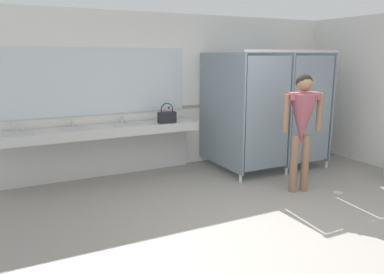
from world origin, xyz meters
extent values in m
cube|color=gray|center=(0.00, 0.00, -0.05)|extent=(6.90, 6.68, 0.10)
cube|color=silver|center=(0.00, 3.10, 1.34)|extent=(6.90, 0.12, 2.67)
cube|color=#9E937F|center=(0.00, 3.03, 1.05)|extent=(6.90, 0.01, 0.06)
cube|color=silver|center=(-1.46, 2.74, 0.80)|extent=(3.17, 0.56, 0.14)
cube|color=silver|center=(-1.46, 2.98, 0.37)|extent=(3.17, 0.08, 0.73)
cube|color=beige|center=(-2.65, 2.71, 0.82)|extent=(0.42, 0.31, 0.11)
cylinder|color=silver|center=(-2.65, 2.93, 0.93)|extent=(0.04, 0.04, 0.11)
cylinder|color=silver|center=(-2.65, 2.87, 0.97)|extent=(0.03, 0.11, 0.03)
sphere|color=silver|center=(-2.58, 2.94, 0.90)|extent=(0.04, 0.04, 0.04)
cube|color=beige|center=(-1.86, 2.71, 0.82)|extent=(0.42, 0.31, 0.11)
cylinder|color=silver|center=(-1.86, 2.93, 0.93)|extent=(0.04, 0.04, 0.11)
cylinder|color=silver|center=(-1.86, 2.87, 0.97)|extent=(0.03, 0.11, 0.03)
sphere|color=silver|center=(-1.79, 2.94, 0.90)|extent=(0.04, 0.04, 0.04)
cube|color=beige|center=(-1.07, 2.71, 0.82)|extent=(0.42, 0.31, 0.11)
cylinder|color=silver|center=(-1.07, 2.93, 0.93)|extent=(0.04, 0.04, 0.11)
cylinder|color=silver|center=(-1.07, 2.87, 0.97)|extent=(0.03, 0.11, 0.03)
sphere|color=silver|center=(-1.00, 2.94, 0.90)|extent=(0.04, 0.04, 0.04)
cube|color=beige|center=(-0.27, 2.71, 0.82)|extent=(0.42, 0.31, 0.11)
cylinder|color=silver|center=(-0.27, 2.93, 0.93)|extent=(0.04, 0.04, 0.11)
cylinder|color=silver|center=(-0.27, 2.87, 0.97)|extent=(0.03, 0.11, 0.03)
sphere|color=silver|center=(-0.20, 2.94, 0.90)|extent=(0.04, 0.04, 0.04)
cube|color=silver|center=(-1.46, 3.03, 1.55)|extent=(3.07, 0.02, 1.06)
cube|color=gray|center=(0.45, 2.31, 1.07)|extent=(0.03, 1.42, 1.89)
cylinder|color=silver|center=(0.45, 1.65, 0.06)|extent=(0.05, 0.05, 0.12)
cube|color=gray|center=(1.37, 2.31, 1.07)|extent=(0.03, 1.42, 1.89)
cylinder|color=silver|center=(1.37, 1.65, 0.06)|extent=(0.05, 0.05, 0.12)
cube|color=gray|center=(2.29, 2.31, 1.07)|extent=(0.03, 1.42, 1.89)
cylinder|color=silver|center=(2.29, 1.65, 0.06)|extent=(0.05, 0.05, 0.12)
cube|color=gray|center=(0.91, 1.62, 1.07)|extent=(0.84, 0.03, 1.79)
cube|color=gray|center=(1.83, 1.62, 1.07)|extent=(0.84, 0.03, 1.79)
cube|color=#B7BABF|center=(1.37, 1.62, 2.03)|extent=(1.90, 0.04, 0.04)
cylinder|color=#8C664C|center=(1.08, 0.92, 0.42)|extent=(0.11, 0.11, 0.84)
cylinder|color=#8C664C|center=(0.90, 0.97, 0.42)|extent=(0.11, 0.11, 0.84)
cone|color=#994C56|center=(0.99, 0.95, 1.08)|extent=(0.49, 0.49, 0.72)
cube|color=#994C56|center=(0.99, 0.95, 1.41)|extent=(0.48, 0.27, 0.10)
cylinder|color=#8C664C|center=(1.24, 0.88, 1.17)|extent=(0.08, 0.08, 0.54)
cylinder|color=#8C664C|center=(0.74, 1.01, 1.17)|extent=(0.08, 0.08, 0.54)
sphere|color=#8C664C|center=(0.99, 0.95, 1.58)|extent=(0.23, 0.23, 0.23)
sphere|color=black|center=(0.99, 0.95, 1.60)|extent=(0.23, 0.23, 0.23)
cube|color=black|center=(-0.40, 2.60, 0.96)|extent=(0.29, 0.13, 0.18)
torus|color=black|center=(-0.40, 2.60, 1.10)|extent=(0.22, 0.02, 0.22)
cylinder|color=#D899B2|center=(-0.23, 2.91, 0.97)|extent=(0.07, 0.07, 0.19)
cylinder|color=black|center=(-0.23, 2.91, 1.08)|extent=(0.03, 0.03, 0.04)
cylinder|color=#B7BABF|center=(1.47, 0.63, 0.00)|extent=(0.14, 0.14, 0.01)
camera|label=1|loc=(-2.79, -3.10, 1.97)|focal=35.37mm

